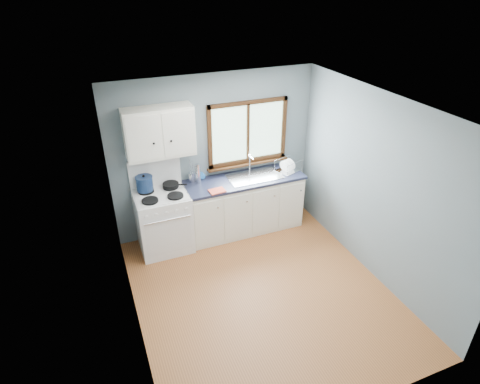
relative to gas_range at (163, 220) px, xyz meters
name	(u,v)px	position (x,y,z in m)	size (l,w,h in m)	color
floor	(262,293)	(0.95, -1.47, -0.50)	(3.20, 3.60, 0.02)	#A05D2F
ceiling	(268,108)	(0.95, -1.47, 2.02)	(3.20, 3.60, 0.02)	white
wall_back	(215,155)	(0.95, 0.34, 0.76)	(3.20, 0.02, 2.50)	slate
wall_front	(360,322)	(0.95, -3.28, 0.76)	(3.20, 0.02, 2.50)	slate
wall_left	(125,243)	(-0.66, -1.47, 0.76)	(0.02, 3.60, 2.50)	slate
wall_right	(376,188)	(2.56, -1.47, 0.76)	(0.02, 3.60, 2.50)	slate
gas_range	(163,220)	(0.00, 0.00, 0.00)	(0.76, 0.69, 1.36)	white
base_cabinets	(244,207)	(1.31, 0.02, -0.08)	(1.85, 0.60, 0.88)	white
countertop	(244,180)	(1.31, 0.02, 0.41)	(1.89, 0.64, 0.04)	black
sink	(254,180)	(1.49, 0.02, 0.37)	(0.84, 0.46, 0.44)	silver
window	(248,137)	(1.48, 0.30, 0.98)	(1.36, 0.10, 1.03)	#9EC6A8
upper_cabinets	(159,132)	(0.10, 0.15, 1.31)	(0.95, 0.35, 0.70)	white
skillet	(171,185)	(0.19, 0.12, 0.49)	(0.38, 0.30, 0.05)	black
stockpot	(144,183)	(-0.19, 0.15, 0.57)	(0.27, 0.27, 0.24)	#16294C
utensil_crock	(192,177)	(0.54, 0.23, 0.50)	(0.15, 0.15, 0.37)	silver
thermos	(198,174)	(0.61, 0.13, 0.59)	(0.07, 0.07, 0.32)	silver
soap_bottle	(203,173)	(0.71, 0.22, 0.54)	(0.09, 0.09, 0.24)	blue
dish_towel	(217,191)	(0.79, -0.21, 0.43)	(0.23, 0.17, 0.02)	#DE4F37
dish_rack	(288,168)	(2.06, 0.01, 0.48)	(0.45, 0.40, 0.20)	silver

